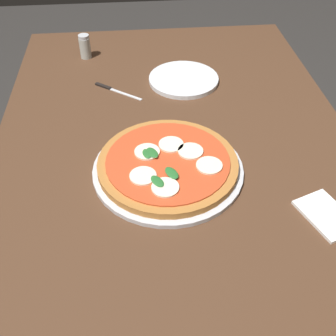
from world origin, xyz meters
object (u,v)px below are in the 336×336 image
pizza (168,163)px  knife (112,89)px  dining_table (178,181)px  serving_tray (168,169)px  napkin (326,215)px  pepper_shaker (85,47)px  plate_white (184,79)px

pizza → knife: bearing=19.7°
dining_table → serving_tray: size_ratio=4.26×
napkin → knife: size_ratio=0.88×
knife → pepper_shaker: bearing=22.1°
pizza → napkin: 0.38m
dining_table → napkin: bearing=-126.4°
plate_white → knife: (-0.03, 0.23, -0.00)m
pizza → knife: size_ratio=2.34×
plate_white → knife: size_ratio=1.53×
napkin → pepper_shaker: 0.98m
plate_white → pepper_shaker: bearing=58.8°
plate_white → pepper_shaker: 0.38m
dining_table → napkin: size_ratio=12.18×
dining_table → pepper_shaker: size_ratio=19.20×
plate_white → dining_table: bearing=171.0°
pizza → plate_white: bearing=-12.2°
dining_table → napkin: napkin is taller
pizza → napkin: pizza is taller
plate_white → pizza: bearing=167.8°
dining_table → serving_tray: (-0.04, 0.03, 0.09)m
serving_tray → pizza: pizza is taller
knife → pepper_shaker: pepper_shaker is taller
serving_tray → dining_table: bearing=-35.4°
serving_tray → pizza: bearing=1.4°
knife → pizza: bearing=-160.3°
serving_tray → napkin: bearing=-118.3°
serving_tray → plate_white: 0.43m
dining_table → knife: size_ratio=10.70×
dining_table → pepper_shaker: bearing=24.5°
serving_tray → pepper_shaker: bearing=20.5°
plate_white → pepper_shaker: pepper_shaker is taller
napkin → knife: napkin is taller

